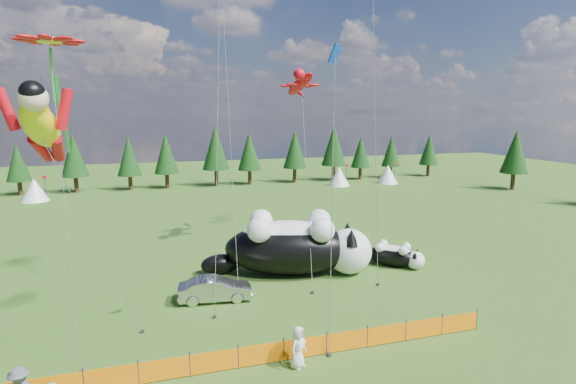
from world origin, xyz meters
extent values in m
plane|color=#15390A|center=(0.00, 0.00, 0.00)|extent=(160.00, 160.00, 0.00)
cylinder|color=#262626|center=(-7.00, -3.00, 0.55)|extent=(0.06, 0.06, 1.10)
cylinder|color=#262626|center=(-5.00, -3.00, 0.55)|extent=(0.06, 0.06, 1.10)
cylinder|color=#262626|center=(-3.00, -3.00, 0.55)|extent=(0.06, 0.06, 1.10)
cylinder|color=#262626|center=(-1.00, -3.00, 0.55)|extent=(0.06, 0.06, 1.10)
cylinder|color=#262626|center=(1.00, -3.00, 0.55)|extent=(0.06, 0.06, 1.10)
cylinder|color=#262626|center=(3.00, -3.00, 0.55)|extent=(0.06, 0.06, 1.10)
cylinder|color=#262626|center=(5.00, -3.00, 0.55)|extent=(0.06, 0.06, 1.10)
cylinder|color=#262626|center=(7.00, -3.00, 0.55)|extent=(0.06, 0.06, 1.10)
cylinder|color=#262626|center=(9.00, -3.00, 0.55)|extent=(0.06, 0.06, 1.10)
cylinder|color=#262626|center=(11.00, -3.00, 0.55)|extent=(0.06, 0.06, 1.10)
cube|color=orange|center=(-6.00, -3.00, 0.50)|extent=(2.00, 0.04, 0.90)
cube|color=orange|center=(-4.00, -3.00, 0.50)|extent=(2.00, 0.04, 0.90)
cube|color=orange|center=(-2.00, -3.00, 0.50)|extent=(2.00, 0.04, 0.90)
cube|color=orange|center=(0.00, -3.00, 0.50)|extent=(2.00, 0.04, 0.90)
cube|color=orange|center=(2.00, -3.00, 0.50)|extent=(2.00, 0.04, 0.90)
cube|color=orange|center=(4.00, -3.00, 0.50)|extent=(2.00, 0.04, 0.90)
cube|color=orange|center=(6.00, -3.00, 0.50)|extent=(2.00, 0.04, 0.90)
cube|color=orange|center=(8.00, -3.00, 0.50)|extent=(2.00, 0.04, 0.90)
cube|color=orange|center=(10.00, -3.00, 0.50)|extent=(2.00, 0.04, 0.90)
ellipsoid|color=black|center=(4.37, 7.30, 1.72)|extent=(9.35, 6.23, 3.43)
ellipsoid|color=white|center=(4.37, 7.30, 2.57)|extent=(7.02, 4.55, 2.10)
sphere|color=white|center=(8.22, 6.19, 1.53)|extent=(3.05, 3.05, 3.05)
sphere|color=#FF638D|center=(9.47, 5.83, 1.53)|extent=(0.43, 0.43, 0.43)
ellipsoid|color=black|center=(-0.02, 8.57, 0.67)|extent=(2.93, 2.02, 1.33)
cone|color=black|center=(7.97, 5.31, 2.75)|extent=(1.07, 1.07, 1.07)
cone|color=black|center=(8.48, 7.07, 2.75)|extent=(1.07, 1.07, 1.07)
sphere|color=white|center=(6.73, 7.91, 3.34)|extent=(1.60, 1.60, 1.60)
sphere|color=white|center=(6.05, 5.52, 3.34)|extent=(1.60, 1.60, 1.60)
sphere|color=white|center=(2.89, 9.02, 3.34)|extent=(1.60, 1.60, 1.60)
sphere|color=white|center=(2.20, 6.64, 3.34)|extent=(1.60, 1.60, 1.60)
ellipsoid|color=black|center=(11.78, 6.66, 0.70)|extent=(3.67, 3.58, 1.40)
ellipsoid|color=white|center=(11.78, 6.66, 1.05)|extent=(2.73, 2.65, 0.85)
sphere|color=white|center=(12.98, 5.55, 0.62)|extent=(1.24, 1.24, 1.24)
sphere|color=#FF638D|center=(13.36, 5.19, 0.62)|extent=(0.17, 0.17, 0.17)
ellipsoid|color=black|center=(10.42, 7.93, 0.27)|extent=(1.17, 1.14, 0.54)
cone|color=black|center=(12.72, 5.28, 1.12)|extent=(0.44, 0.44, 0.44)
cone|color=black|center=(13.23, 5.82, 1.12)|extent=(0.44, 0.44, 0.44)
sphere|color=white|center=(12.75, 6.45, 1.36)|extent=(0.65, 0.65, 0.65)
sphere|color=white|center=(12.06, 5.71, 1.36)|extent=(0.65, 0.65, 0.65)
sphere|color=white|center=(11.56, 7.56, 1.36)|extent=(0.65, 0.65, 0.65)
sphere|color=white|center=(10.87, 6.82, 1.36)|extent=(0.65, 0.65, 0.65)
imported|color=#B7B8BC|center=(-0.98, 4.28, 0.69)|extent=(4.34, 1.92, 1.39)
imported|color=silver|center=(1.45, -3.63, 0.92)|extent=(1.07, 1.02, 1.84)
cylinder|color=#595959|center=(-6.52, 0.39, 5.17)|extent=(0.03, 0.03, 10.74)
cube|color=#262626|center=(-4.94, 1.46, 0.08)|extent=(0.15, 0.15, 0.16)
cylinder|color=#595959|center=(5.97, 8.66, 6.49)|extent=(0.03, 0.03, 16.43)
cube|color=#262626|center=(4.72, 3.59, 0.08)|extent=(0.15, 0.15, 0.16)
cylinder|color=#595959|center=(-7.84, 1.13, 7.07)|extent=(0.03, 0.03, 14.85)
cube|color=#262626|center=(-7.33, -1.51, 0.08)|extent=(0.15, 0.15, 0.16)
cube|color=#198C1C|center=(-8.35, 3.78, 11.16)|extent=(0.23, 0.23, 4.97)
cylinder|color=#595959|center=(-0.65, 4.03, 9.42)|extent=(0.03, 0.03, 19.01)
cube|color=#262626|center=(-1.32, 2.05, 0.08)|extent=(0.15, 0.15, 0.16)
cylinder|color=#595959|center=(9.86, 6.42, 11.97)|extent=(0.03, 0.03, 24.37)
cube|color=#262626|center=(9.05, 3.58, 0.08)|extent=(0.15, 0.15, 0.16)
cylinder|color=#595959|center=(3.24, -2.76, 6.62)|extent=(0.03, 0.03, 12.98)
cube|color=#262626|center=(3.04, -3.22, 0.08)|extent=(0.15, 0.15, 0.16)
cylinder|color=#595959|center=(0.79, 8.75, 10.32)|extent=(0.03, 0.03, 21.68)
cube|color=#262626|center=(0.50, 5.00, 0.08)|extent=(0.15, 0.15, 0.16)
camera|label=1|loc=(-4.01, -20.24, 10.71)|focal=28.00mm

